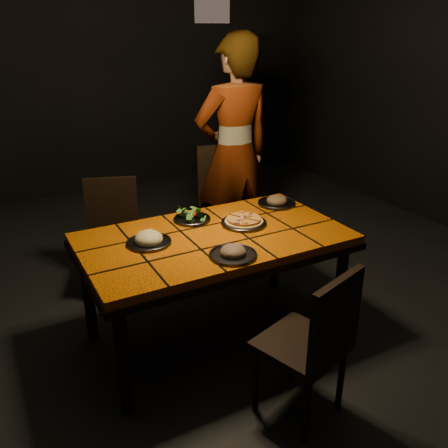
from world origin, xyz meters
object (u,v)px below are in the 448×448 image
dining_table (214,246)px  chair_far_right (227,198)px  diner (234,155)px  plate_pasta (149,240)px  chair_near (316,339)px  chair_far_left (113,228)px  plate_pizza (244,222)px

dining_table → chair_far_right: (0.62, 0.96, -0.09)m
dining_table → diner: (0.68, 0.96, 0.28)m
chair_far_right → diner: bearing=11.6°
plate_pasta → chair_far_right: bearing=41.7°
chair_near → chair_far_left: bearing=-93.0°
chair_far_left → chair_far_right: chair_far_right is taller
chair_far_left → diner: (1.05, -0.01, 0.45)m
diner → plate_pizza: diner is taller
chair_far_right → diner: diner is taller
chair_far_right → plate_pasta: chair_far_right is taller
plate_pizza → plate_pasta: plate_pasta is taller
chair_far_left → plate_pasta: chair_far_left is taller
dining_table → diner: size_ratio=0.85×
dining_table → chair_far_right: bearing=57.4°
dining_table → chair_far_left: chair_far_left is taller
chair_far_left → diner: diner is taller
dining_table → chair_near: size_ratio=1.86×
plate_pizza → chair_far_left: bearing=123.9°
chair_near → diner: diner is taller
chair_near → chair_far_right: size_ratio=0.86×
plate_pizza → diner: bearing=64.3°
plate_pizza → plate_pasta: size_ratio=1.27×
diner → plate_pasta: diner is taller
chair_near → diner: bearing=-125.0°
dining_table → plate_pasta: plate_pasta is taller
chair_near → plate_pasta: (-0.51, 0.93, 0.27)m
chair_near → diner: 1.96m
diner → chair_far_left: bearing=-1.2°
chair_near → chair_far_left: chair_far_left is taller
dining_table → plate_pizza: size_ratio=4.86×
chair_far_left → chair_far_right: bearing=18.8°
chair_far_left → plate_pizza: chair_far_left is taller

